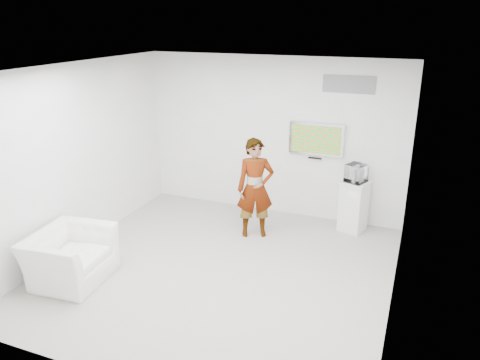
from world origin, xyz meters
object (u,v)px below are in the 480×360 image
(person, at_px, (255,188))
(pedestal, at_px, (353,206))
(floor_uplight, at_px, (361,220))
(tv, at_px, (316,139))
(armchair, at_px, (70,256))

(person, xyz_separation_m, pedestal, (1.56, 0.83, -0.41))
(person, xyz_separation_m, floor_uplight, (1.69, 1.02, -0.75))
(pedestal, bearing_deg, floor_uplight, 56.06)
(pedestal, bearing_deg, tv, 160.59)
(tv, height_order, floor_uplight, tv)
(floor_uplight, bearing_deg, armchair, -137.19)
(pedestal, relative_size, floor_uplight, 3.68)
(person, bearing_deg, floor_uplight, 4.75)
(pedestal, bearing_deg, armchair, -137.82)
(tv, height_order, pedestal, tv)
(tv, bearing_deg, floor_uplight, -5.49)
(person, bearing_deg, pedestal, 1.59)
(floor_uplight, bearing_deg, pedestal, -123.94)
(tv, xyz_separation_m, pedestal, (0.79, -0.28, -1.09))
(tv, distance_m, person, 1.51)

